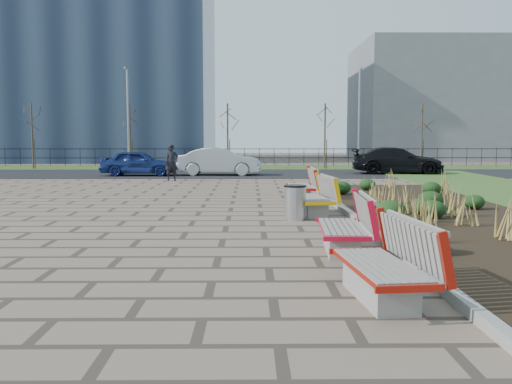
{
  "coord_description": "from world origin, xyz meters",
  "views": [
    {
      "loc": [
        1.38,
        -8.77,
        2.07
      ],
      "look_at": [
        1.5,
        3.0,
        0.9
      ],
      "focal_mm": 40.0,
      "sensor_mm": 36.0,
      "label": 1
    }
  ],
  "objects_px": {
    "bench_d": "(300,184)",
    "litter_bin": "(295,203)",
    "pedestrian": "(172,163)",
    "car_black": "(397,161)",
    "bench_a": "(379,261)",
    "car_silver": "(220,161)",
    "car_blue": "(138,163)",
    "bench_c": "(312,196)",
    "lamp_east": "(359,119)",
    "bench_b": "(341,224)",
    "lamp_west": "(128,119)"
  },
  "relations": [
    {
      "from": "bench_d",
      "to": "litter_bin",
      "type": "height_order",
      "value": "bench_d"
    },
    {
      "from": "pedestrian",
      "to": "car_black",
      "type": "relative_size",
      "value": 0.34
    },
    {
      "from": "bench_a",
      "to": "litter_bin",
      "type": "bearing_deg",
      "value": 88.47
    },
    {
      "from": "car_silver",
      "to": "bench_d",
      "type": "bearing_deg",
      "value": -161.48
    },
    {
      "from": "car_black",
      "to": "bench_d",
      "type": "bearing_deg",
      "value": 159.79
    },
    {
      "from": "car_blue",
      "to": "car_black",
      "type": "xyz_separation_m",
      "value": [
        13.7,
        1.35,
        0.05
      ]
    },
    {
      "from": "bench_a",
      "to": "bench_c",
      "type": "height_order",
      "value": "same"
    },
    {
      "from": "litter_bin",
      "to": "lamp_east",
      "type": "relative_size",
      "value": 0.14
    },
    {
      "from": "bench_d",
      "to": "car_black",
      "type": "xyz_separation_m",
      "value": [
        6.33,
        12.41,
        0.23
      ]
    },
    {
      "from": "bench_a",
      "to": "car_silver",
      "type": "height_order",
      "value": "car_silver"
    },
    {
      "from": "car_blue",
      "to": "car_silver",
      "type": "height_order",
      "value": "car_silver"
    },
    {
      "from": "bench_b",
      "to": "car_blue",
      "type": "relative_size",
      "value": 0.55
    },
    {
      "from": "car_black",
      "to": "bench_b",
      "type": "bearing_deg",
      "value": 169.79
    },
    {
      "from": "car_blue",
      "to": "bench_d",
      "type": "bearing_deg",
      "value": -145.56
    },
    {
      "from": "lamp_west",
      "to": "car_blue",
      "type": "bearing_deg",
      "value": -73.31
    },
    {
      "from": "lamp_east",
      "to": "bench_c",
      "type": "bearing_deg",
      "value": -104.03
    },
    {
      "from": "bench_a",
      "to": "bench_d",
      "type": "xyz_separation_m",
      "value": [
        0.0,
        11.23,
        0.0
      ]
    },
    {
      "from": "bench_b",
      "to": "car_blue",
      "type": "xyz_separation_m",
      "value": [
        -7.36,
        19.32,
        0.17
      ]
    },
    {
      "from": "bench_b",
      "to": "pedestrian",
      "type": "distance_m",
      "value": 16.96
    },
    {
      "from": "litter_bin",
      "to": "lamp_east",
      "type": "distance_m",
      "value": 21.72
    },
    {
      "from": "car_black",
      "to": "lamp_east",
      "type": "xyz_separation_m",
      "value": [
        -1.33,
        4.11,
        2.31
      ]
    },
    {
      "from": "bench_c",
      "to": "car_blue",
      "type": "height_order",
      "value": "car_blue"
    },
    {
      "from": "bench_b",
      "to": "car_silver",
      "type": "bearing_deg",
      "value": 102.71
    },
    {
      "from": "litter_bin",
      "to": "pedestrian",
      "type": "distance_m",
      "value": 13.08
    },
    {
      "from": "litter_bin",
      "to": "pedestrian",
      "type": "relative_size",
      "value": 0.5
    },
    {
      "from": "lamp_east",
      "to": "lamp_west",
      "type": "bearing_deg",
      "value": 180.0
    },
    {
      "from": "pedestrian",
      "to": "car_blue",
      "type": "bearing_deg",
      "value": 107.83
    },
    {
      "from": "bench_a",
      "to": "lamp_east",
      "type": "height_order",
      "value": "lamp_east"
    },
    {
      "from": "bench_a",
      "to": "car_black",
      "type": "distance_m",
      "value": 24.48
    },
    {
      "from": "bench_c",
      "to": "litter_bin",
      "type": "height_order",
      "value": "bench_c"
    },
    {
      "from": "car_black",
      "to": "lamp_west",
      "type": "relative_size",
      "value": 0.81
    },
    {
      "from": "litter_bin",
      "to": "car_blue",
      "type": "distance_m",
      "value": 16.85
    },
    {
      "from": "bench_c",
      "to": "car_black",
      "type": "bearing_deg",
      "value": 62.57
    },
    {
      "from": "bench_b",
      "to": "bench_d",
      "type": "relative_size",
      "value": 1.0
    },
    {
      "from": "car_silver",
      "to": "lamp_east",
      "type": "xyz_separation_m",
      "value": [
        8.21,
        5.11,
        2.31
      ]
    },
    {
      "from": "bench_a",
      "to": "pedestrian",
      "type": "bearing_deg",
      "value": 99.49
    },
    {
      "from": "bench_b",
      "to": "car_black",
      "type": "distance_m",
      "value": 21.62
    },
    {
      "from": "pedestrian",
      "to": "lamp_east",
      "type": "height_order",
      "value": "lamp_east"
    },
    {
      "from": "bench_a",
      "to": "bench_c",
      "type": "relative_size",
      "value": 1.0
    },
    {
      "from": "car_blue",
      "to": "lamp_west",
      "type": "distance_m",
      "value": 6.17
    },
    {
      "from": "car_blue",
      "to": "litter_bin",
      "type": "bearing_deg",
      "value": -155.22
    },
    {
      "from": "bench_d",
      "to": "car_blue",
      "type": "bearing_deg",
      "value": 123.26
    },
    {
      "from": "bench_d",
      "to": "car_silver",
      "type": "height_order",
      "value": "car_silver"
    },
    {
      "from": "bench_a",
      "to": "litter_bin",
      "type": "relative_size",
      "value": 2.52
    },
    {
      "from": "car_silver",
      "to": "car_black",
      "type": "height_order",
      "value": "car_silver"
    },
    {
      "from": "bench_d",
      "to": "car_silver",
      "type": "xyz_separation_m",
      "value": [
        -3.21,
        11.41,
        0.23
      ]
    },
    {
      "from": "bench_b",
      "to": "litter_bin",
      "type": "distance_m",
      "value": 3.97
    },
    {
      "from": "car_silver",
      "to": "bench_a",
      "type": "bearing_deg",
      "value": -169.13
    },
    {
      "from": "car_blue",
      "to": "bench_a",
      "type": "bearing_deg",
      "value": -160.94
    },
    {
      "from": "car_blue",
      "to": "lamp_east",
      "type": "height_order",
      "value": "lamp_east"
    }
  ]
}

